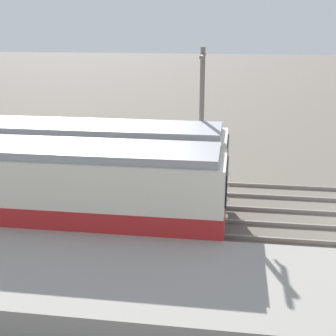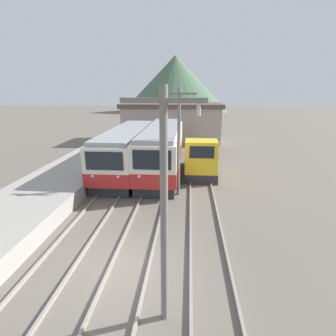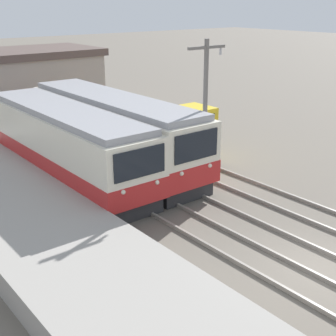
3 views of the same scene
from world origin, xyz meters
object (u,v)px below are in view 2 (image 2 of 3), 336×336
commuter_train_center (163,151)px  catenary_mast_mid (179,139)px  commuter_train_left (128,152)px  shunting_locomotive (200,159)px  catenary_mast_near (164,206)px

commuter_train_center → catenary_mast_mid: size_ratio=1.92×
commuter_train_left → shunting_locomotive: (5.80, -0.39, -0.41)m
shunting_locomotive → commuter_train_center: bearing=166.4°
commuter_train_center → shunting_locomotive: commuter_train_center is taller
commuter_train_left → catenary_mast_near: catenary_mast_near is taller
commuter_train_left → shunting_locomotive: bearing=-3.9°
shunting_locomotive → catenary_mast_near: catenary_mast_near is taller
commuter_train_center → shunting_locomotive: (3.00, -0.72, -0.47)m
commuter_train_center → catenary_mast_near: bearing=-84.1°
catenary_mast_mid → commuter_train_left: bearing=132.2°
commuter_train_left → commuter_train_center: bearing=6.8°
catenary_mast_mid → catenary_mast_near: bearing=-90.0°
commuter_train_left → catenary_mast_mid: size_ratio=1.83×
catenary_mast_mid → shunting_locomotive: bearing=71.1°
commuter_train_center → commuter_train_left: bearing=-173.2°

